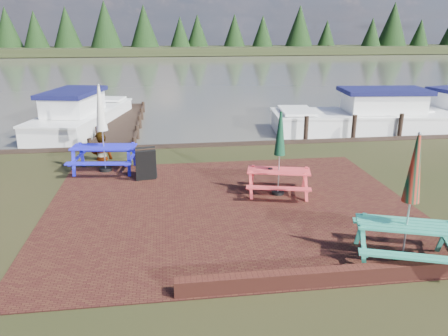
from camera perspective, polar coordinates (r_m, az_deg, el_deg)
name	(u,v)px	position (r m, az deg, el deg)	size (l,w,h in m)	color
ground	(238,224)	(9.96, 1.80, -7.35)	(120.00, 120.00, 0.00)	black
paving	(231,207)	(10.86, 0.93, -5.06)	(9.00, 7.50, 0.02)	#361511
brick_wall	(378,267)	(8.49, 19.43, -12.11)	(6.21, 1.79, 0.30)	#4C1E16
water	(179,70)	(46.10, -5.94, 12.58)	(120.00, 60.00, 0.02)	#4A4840
far_treeline	(172,33)	(74.90, -6.86, 17.10)	(120.00, 10.00, 8.10)	black
picnic_table_teal	(408,219)	(8.83, 22.86, -6.10)	(2.22, 2.10, 2.48)	teal
picnic_table_red	(279,166)	(11.47, 7.19, 0.23)	(1.93, 1.80, 2.26)	#E43A40
picnic_table_blue	(103,142)	(13.73, -15.49, 3.26)	(2.11, 1.93, 2.64)	#1D1DDB
chalkboard	(146,164)	(12.78, -10.14, 0.50)	(0.61, 0.63, 0.94)	black
jetty	(122,121)	(20.67, -13.13, 5.94)	(1.76, 9.08, 1.00)	black
boat_jetty	(82,117)	(20.68, -18.11, 6.38)	(3.97, 7.49, 2.07)	white
boat_near	(365,118)	(20.28, 17.94, 6.20)	(7.94, 3.43, 2.09)	white
person	(100,132)	(14.97, -15.91, 4.49)	(0.69, 0.45, 1.89)	gray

